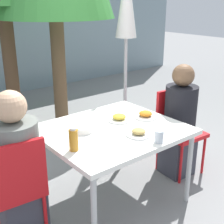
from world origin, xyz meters
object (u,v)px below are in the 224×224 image
object	(u,v)px
chair_left	(15,184)
chair_right	(177,124)
salad_bowl	(82,128)
person_left	(18,172)
closed_umbrella	(126,16)
drinking_cup	(159,136)
bottle	(74,140)
person_right	(179,124)

from	to	relation	value
chair_left	chair_right	size ratio (longest dim) A/B	1.00
chair_right	salad_bowl	world-z (taller)	chair_right
person_left	closed_umbrella	world-z (taller)	closed_umbrella
person_left	salad_bowl	world-z (taller)	person_left
drinking_cup	bottle	bearing A→B (deg)	152.88
closed_umbrella	salad_bowl	size ratio (longest dim) A/B	11.27
drinking_cup	salad_bowl	distance (m)	0.65
closed_umbrella	bottle	world-z (taller)	closed_umbrella
chair_left	person_right	xyz separation A→B (m)	(1.73, -0.06, 0.04)
chair_right	salad_bowl	distance (m)	1.15
person_right	salad_bowl	xyz separation A→B (m)	(-1.07, 0.18, 0.18)
closed_umbrella	drinking_cup	xyz separation A→B (m)	(-0.95, -1.48, -0.81)
chair_left	person_right	distance (m)	1.73
person_right	person_left	bearing A→B (deg)	-0.24
chair_left	closed_umbrella	bearing A→B (deg)	32.87
chair_right	person_right	xyz separation A→B (m)	(-0.06, -0.08, 0.04)
person_right	bottle	bearing A→B (deg)	7.81
bottle	salad_bowl	world-z (taller)	bottle
person_right	bottle	xyz separation A→B (m)	(-1.31, -0.08, 0.24)
closed_umbrella	drinking_cup	size ratio (longest dim) A/B	22.60
person_left	bottle	distance (m)	0.48
bottle	chair_right	bearing A→B (deg)	6.41
chair_right	drinking_cup	size ratio (longest dim) A/B	9.00
closed_umbrella	salad_bowl	xyz separation A→B (m)	(-1.29, -0.92, -0.83)
person_left	person_right	world-z (taller)	person_left
bottle	salad_bowl	xyz separation A→B (m)	(0.24, 0.25, -0.06)
closed_umbrella	person_left	bearing A→B (deg)	-153.10
chair_left	chair_right	xyz separation A→B (m)	(1.79, 0.01, 0.00)
chair_right	drinking_cup	world-z (taller)	chair_right
chair_left	person_left	world-z (taller)	person_left
person_right	salad_bowl	bearing A→B (deg)	-4.91
bottle	drinking_cup	size ratio (longest dim) A/B	1.84
person_left	closed_umbrella	bearing A→B (deg)	31.80
chair_left	chair_right	distance (m)	1.79
closed_umbrella	drinking_cup	bearing A→B (deg)	-122.63
chair_right	person_right	size ratio (longest dim) A/B	0.75
person_left	person_right	xyz separation A→B (m)	(1.67, -0.14, 0.00)
drinking_cup	salad_bowl	bearing A→B (deg)	121.74
chair_right	person_right	bearing A→B (deg)	57.94
chair_left	person_left	bearing A→B (deg)	57.94
person_left	bottle	xyz separation A→B (m)	(0.36, -0.21, 0.24)
drinking_cup	person_left	bearing A→B (deg)	151.46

